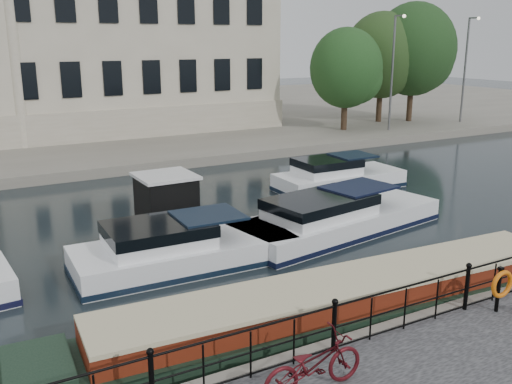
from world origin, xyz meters
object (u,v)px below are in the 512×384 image
at_px(bicycle, 313,364).
at_px(harbour_hut, 166,204).
at_px(life_ring_post, 501,285).
at_px(narrowboat, 347,309).

bearing_deg(bicycle, harbour_hut, -7.12).
relative_size(bicycle, harbour_hut, 0.74).
distance_m(bicycle, harbour_hut, 12.06).
xyz_separation_m(bicycle, harbour_hut, (1.60, 11.95, -0.16)).
bearing_deg(life_ring_post, narrowboat, 142.05).
bearing_deg(life_ring_post, bicycle, -175.72).
height_order(narrowboat, harbour_hut, harbour_hut).
relative_size(narrowboat, harbour_hut, 5.64).
bearing_deg(narrowboat, bicycle, -134.11).
bearing_deg(narrowboat, harbour_hut, 101.69).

